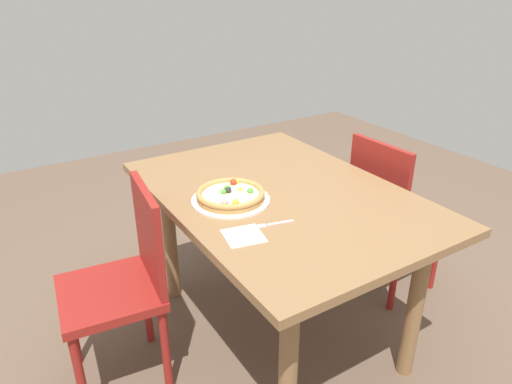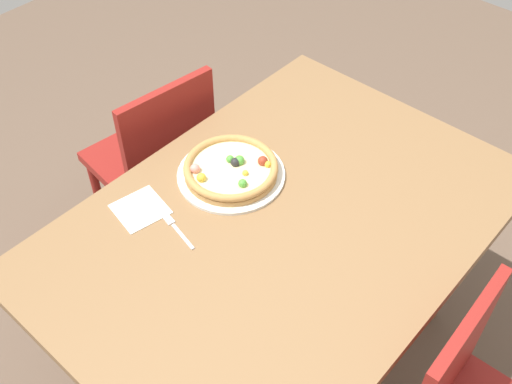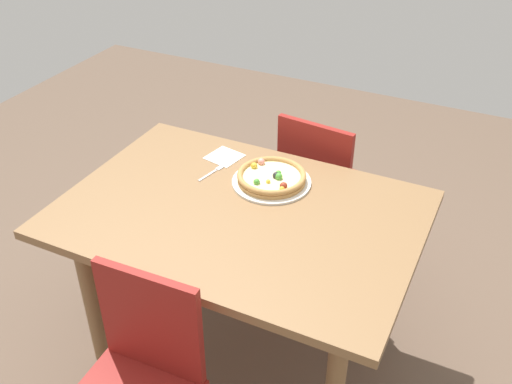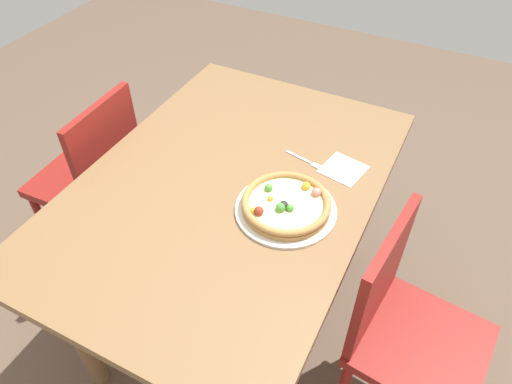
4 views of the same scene
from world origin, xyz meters
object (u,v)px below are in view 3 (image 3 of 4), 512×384
(dining_table, at_px, (240,231))
(chair_far, at_px, (322,186))
(plate, at_px, (272,182))
(napkin, at_px, (224,157))
(fork, at_px, (214,171))
(pizza, at_px, (272,177))

(dining_table, relative_size, chair_far, 1.56)
(chair_far, xyz_separation_m, plate, (-0.07, -0.47, 0.28))
(napkin, bearing_deg, fork, -81.46)
(dining_table, relative_size, plate, 4.20)
(plate, xyz_separation_m, napkin, (-0.28, 0.10, -0.00))
(pizza, height_order, napkin, pizza)
(dining_table, distance_m, chair_far, 0.73)
(plate, bearing_deg, fork, -174.18)
(plate, bearing_deg, dining_table, -97.75)
(chair_far, bearing_deg, napkin, -127.06)
(plate, bearing_deg, napkin, 160.02)
(chair_far, height_order, napkin, chair_far)
(pizza, distance_m, napkin, 0.30)
(fork, height_order, napkin, fork)
(plate, height_order, napkin, plate)
(pizza, bearing_deg, dining_table, -97.76)
(dining_table, height_order, fork, fork)
(chair_far, xyz_separation_m, pizza, (-0.07, -0.47, 0.30))
(pizza, bearing_deg, napkin, 159.96)
(plate, bearing_deg, pizza, -91.28)
(pizza, bearing_deg, fork, -174.26)
(chair_far, distance_m, pizza, 0.56)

